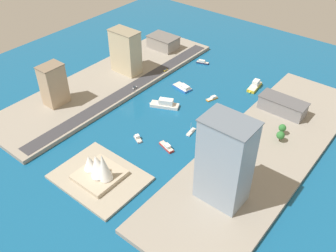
# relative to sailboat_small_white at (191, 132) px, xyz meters

# --- Properties ---
(ground_plane) EXTENTS (440.00, 440.00, 0.00)m
(ground_plane) POSITION_rel_sailboat_small_white_xyz_m (25.13, -13.80, -0.89)
(ground_plane) COLOR #145684
(quay_west) EXTENTS (70.00, 240.00, 3.44)m
(quay_west) POSITION_rel_sailboat_small_white_xyz_m (-56.69, -13.80, 0.83)
(quay_west) COLOR gray
(quay_west) RESTS_ON ground_plane
(quay_east) EXTENTS (70.00, 240.00, 3.44)m
(quay_east) POSITION_rel_sailboat_small_white_xyz_m (106.95, -13.80, 0.83)
(quay_east) COLOR gray
(quay_east) RESTS_ON ground_plane
(peninsula_point) EXTENTS (60.57, 46.88, 2.00)m
(peninsula_point) POSITION_rel_sailboat_small_white_xyz_m (19.12, 80.95, 0.11)
(peninsula_point) COLOR #A89E89
(peninsula_point) RESTS_ON ground_plane
(road_strip) EXTENTS (12.76, 228.00, 0.15)m
(road_strip) POSITION_rel_sailboat_small_white_xyz_m (80.43, -13.80, 2.62)
(road_strip) COLOR #38383D
(road_strip) RESTS_ON quay_east
(sailboat_small_white) EXTENTS (4.31, 11.98, 10.34)m
(sailboat_small_white) POSITION_rel_sailboat_small_white_xyz_m (0.00, 0.00, 0.00)
(sailboat_small_white) COLOR white
(sailboat_small_white) RESTS_ON ground_plane
(catamaran_blue) EXTENTS (20.28, 12.23, 4.32)m
(catamaran_blue) POSITION_rel_sailboat_small_white_xyz_m (45.45, -49.27, 0.68)
(catamaran_blue) COLOR blue
(catamaran_blue) RESTS_ON ground_plane
(yacht_sleek_gray) EXTENTS (10.27, 7.60, 3.84)m
(yacht_sleek_gray) POSITION_rel_sailboat_small_white_xyz_m (27.24, 33.29, 0.44)
(yacht_sleek_gray) COLOR #999EA3
(yacht_sleek_gray) RESTS_ON ground_plane
(patrol_launch_navy) EXTENTS (14.09, 7.33, 3.82)m
(patrol_launch_navy) POSITION_rel_sailboat_small_white_xyz_m (59.31, -102.05, 0.60)
(patrol_launch_navy) COLOR #1E284C
(patrol_launch_navy) RESTS_ON ground_plane
(ferry_white_commuter) EXTENTS (26.61, 17.92, 7.77)m
(ferry_white_commuter) POSITION_rel_sailboat_small_white_xyz_m (39.55, -15.46, 1.99)
(ferry_white_commuter) COLOR silver
(ferry_white_commuter) RESTS_ON ground_plane
(tugboat_red) EXTENTS (15.86, 7.94, 4.22)m
(tugboat_red) POSITION_rel_sailboat_small_white_xyz_m (3.50, 26.94, 0.63)
(tugboat_red) COLOR red
(tugboat_red) RESTS_ON ground_plane
(water_taxi_orange) EXTENTS (6.90, 11.98, 2.89)m
(water_taxi_orange) POSITION_rel_sailboat_small_white_xyz_m (13.54, -51.33, 0.20)
(water_taxi_orange) COLOR orange
(water_taxi_orange) RESTS_ON ground_plane
(ferry_yellow_fast) EXTENTS (9.29, 22.66, 7.39)m
(ferry_yellow_fast) POSITION_rel_sailboat_small_white_xyz_m (-6.96, -92.61, 1.58)
(ferry_yellow_fast) COLOR yellow
(ferry_yellow_fast) RESTS_ON ground_plane
(carpark_squat_concrete) EXTENTS (31.84, 22.05, 13.61)m
(carpark_squat_concrete) POSITION_rel_sailboat_small_white_xyz_m (110.46, -99.48, 9.38)
(carpark_squat_concrete) COLOR gray
(carpark_squat_concrete) RESTS_ON quay_east
(warehouse_low_gray) EXTENTS (39.63, 16.68, 12.24)m
(warehouse_low_gray) POSITION_rel_sailboat_small_white_xyz_m (-45.25, -67.88, 8.70)
(warehouse_low_gray) COLOR gray
(warehouse_low_gray) RESTS_ON quay_west
(tower_tall_glass) EXTENTS (30.91, 21.70, 60.76)m
(tower_tall_glass) POSITION_rel_sailboat_small_white_xyz_m (-56.12, 44.88, 32.96)
(tower_tall_glass) COLOR #8C9EB2
(tower_tall_glass) RESTS_ON quay_west
(office_block_beige) EXTENTS (29.01, 16.76, 42.67)m
(office_block_beige) POSITION_rel_sailboat_small_white_xyz_m (105.31, -36.14, 23.91)
(office_block_beige) COLOR #C6B793
(office_block_beige) RESTS_ON quay_east
(apartment_midrise_tan) EXTENTS (15.04, 20.05, 36.34)m
(apartment_midrise_tan) POSITION_rel_sailboat_small_white_xyz_m (114.10, 42.74, 20.75)
(apartment_midrise_tan) COLOR tan
(apartment_midrise_tan) RESTS_ON quay_east
(sedan_silver) EXTENTS (2.02, 4.89, 1.57)m
(sedan_silver) POSITION_rel_sailboat_small_white_xyz_m (76.86, -17.01, 3.48)
(sedan_silver) COLOR black
(sedan_silver) RESTS_ON road_strip
(taxi_yellow_cab) EXTENTS (2.04, 4.33, 1.45)m
(taxi_yellow_cab) POSITION_rel_sailboat_small_white_xyz_m (75.61, -60.57, 3.42)
(taxi_yellow_cab) COLOR black
(taxi_yellow_cab) RESTS_ON road_strip
(traffic_light_waterfront) EXTENTS (0.36, 0.36, 6.50)m
(traffic_light_waterfront) POSITION_rel_sailboat_small_white_xyz_m (73.15, -12.08, 6.89)
(traffic_light_waterfront) COLOR black
(traffic_light_waterfront) RESTS_ON quay_east
(opera_landmark) EXTENTS (28.89, 29.49, 23.65)m
(opera_landmark) POSITION_rel_sailboat_small_white_xyz_m (18.81, 80.95, 9.12)
(opera_landmark) COLOR #BCAD93
(opera_landmark) RESTS_ON peninsula_point
(park_tree_cluster) EXTENTS (8.84, 15.01, 9.08)m
(park_tree_cluster) POSITION_rel_sailboat_small_white_xyz_m (-59.97, -34.43, 8.50)
(park_tree_cluster) COLOR brown
(park_tree_cluster) RESTS_ON quay_west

